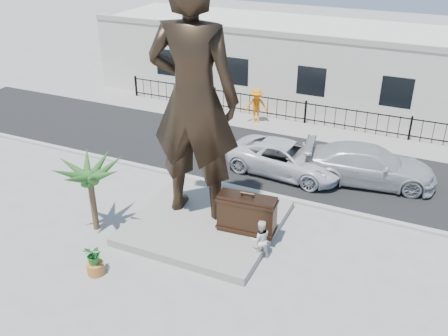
# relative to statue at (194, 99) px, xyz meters

# --- Properties ---
(ground) EXTENTS (100.00, 100.00, 0.00)m
(ground) POSITION_rel_statue_xyz_m (1.12, -1.96, -4.74)
(ground) COLOR #9E9991
(ground) RESTS_ON ground
(street) EXTENTS (40.00, 7.00, 0.01)m
(street) POSITION_rel_statue_xyz_m (1.12, 6.04, -4.74)
(street) COLOR black
(street) RESTS_ON ground
(curb) EXTENTS (40.00, 0.25, 0.12)m
(curb) POSITION_rel_statue_xyz_m (1.12, 2.54, -4.68)
(curb) COLOR #A5A399
(curb) RESTS_ON ground
(far_sidewalk) EXTENTS (40.00, 2.50, 0.02)m
(far_sidewalk) POSITION_rel_statue_xyz_m (1.12, 10.04, -4.73)
(far_sidewalk) COLOR #9E9991
(far_sidewalk) RESTS_ON ground
(plinth) EXTENTS (5.20, 5.20, 0.30)m
(plinth) POSITION_rel_statue_xyz_m (0.62, -0.46, -4.59)
(plinth) COLOR gray
(plinth) RESTS_ON ground
(fence) EXTENTS (22.00, 0.10, 1.20)m
(fence) POSITION_rel_statue_xyz_m (1.12, 10.84, -4.14)
(fence) COLOR black
(fence) RESTS_ON ground
(building) EXTENTS (28.00, 7.00, 4.40)m
(building) POSITION_rel_statue_xyz_m (1.12, 15.04, -2.54)
(building) COLOR silver
(building) RESTS_ON ground
(statue) EXTENTS (3.44, 2.45, 8.89)m
(statue) POSITION_rel_statue_xyz_m (0.00, 0.00, 0.00)
(statue) COLOR black
(statue) RESTS_ON plinth
(suitcase) EXTENTS (2.08, 0.81, 1.43)m
(suitcase) POSITION_rel_statue_xyz_m (2.29, -0.57, -3.73)
(suitcase) COLOR #322015
(suitcase) RESTS_ON plinth
(tourist) EXTENTS (0.87, 0.83, 1.43)m
(tourist) POSITION_rel_statue_xyz_m (3.11, -1.39, -4.03)
(tourist) COLOR white
(tourist) RESTS_ON ground
(car_white) EXTENTS (5.34, 2.80, 1.44)m
(car_white) POSITION_rel_statue_xyz_m (2.03, 4.79, -4.02)
(car_white) COLOR silver
(car_white) RESTS_ON street
(car_silver) EXTENTS (5.84, 3.13, 1.61)m
(car_silver) POSITION_rel_statue_xyz_m (5.49, 5.48, -3.93)
(car_silver) COLOR #B3B6B8
(car_silver) RESTS_ON street
(worker) EXTENTS (1.42, 1.15, 1.91)m
(worker) POSITION_rel_statue_xyz_m (-1.37, 9.84, -3.77)
(worker) COLOR orange
(worker) RESTS_ON far_sidewalk
(palm_tree) EXTENTS (1.80, 1.80, 3.20)m
(palm_tree) POSITION_rel_statue_xyz_m (-3.00, -2.32, -4.74)
(palm_tree) COLOR #24511D
(palm_tree) RESTS_ON ground
(planter) EXTENTS (0.56, 0.56, 0.40)m
(planter) POSITION_rel_statue_xyz_m (-1.41, -4.43, -4.54)
(planter) COLOR #AE6B2E
(planter) RESTS_ON ground
(shrub) EXTENTS (0.75, 0.70, 0.68)m
(shrub) POSITION_rel_statue_xyz_m (-1.41, -4.43, -4.00)
(shrub) COLOR #226A25
(shrub) RESTS_ON planter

